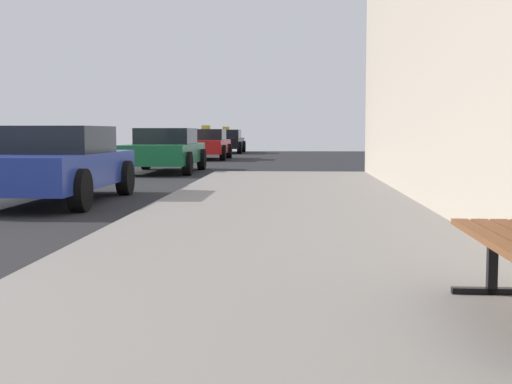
{
  "coord_description": "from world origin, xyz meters",
  "views": [
    {
      "loc": [
        4.06,
        -2.45,
        1.18
      ],
      "look_at": [
        3.64,
        5.17,
        0.53
      ],
      "focal_mm": 50.24,
      "sensor_mm": 36.0,
      "label": 1
    }
  ],
  "objects_px": {
    "car_red": "(205,144)",
    "car_blue": "(54,163)",
    "car_black": "(226,141)",
    "car_green": "(165,150)"
  },
  "relations": [
    {
      "from": "car_blue",
      "to": "car_green",
      "type": "xyz_separation_m",
      "value": [
        0.28,
        8.78,
        0.0
      ]
    },
    {
      "from": "car_blue",
      "to": "car_green",
      "type": "distance_m",
      "value": 8.78
    },
    {
      "from": "car_blue",
      "to": "car_red",
      "type": "distance_m",
      "value": 18.26
    },
    {
      "from": "car_red",
      "to": "car_blue",
      "type": "bearing_deg",
      "value": 89.18
    },
    {
      "from": "car_red",
      "to": "car_green",
      "type": "bearing_deg",
      "value": 90.13
    },
    {
      "from": "car_red",
      "to": "car_black",
      "type": "xyz_separation_m",
      "value": [
        -0.01,
        8.88,
        0.0
      ]
    },
    {
      "from": "car_green",
      "to": "car_black",
      "type": "bearing_deg",
      "value": -89.91
    },
    {
      "from": "car_blue",
      "to": "car_red",
      "type": "xyz_separation_m",
      "value": [
        0.26,
        18.26,
        0.0
      ]
    },
    {
      "from": "car_green",
      "to": "car_black",
      "type": "relative_size",
      "value": 1.02
    },
    {
      "from": "car_green",
      "to": "car_red",
      "type": "bearing_deg",
      "value": -89.87
    }
  ]
}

